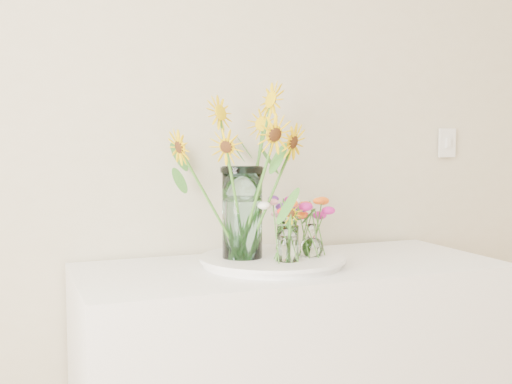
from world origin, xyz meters
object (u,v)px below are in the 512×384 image
tray (273,262)px  small_vase_a (288,244)px  mason_jar (242,213)px  small_vase_c (287,236)px  small_vase_b (312,241)px

tray → small_vase_a: size_ratio=3.86×
mason_jar → small_vase_c: 0.24m
small_vase_c → tray: bearing=-132.0°
tray → small_vase_b: small_vase_b is taller
mason_jar → small_vase_a: (0.11, -0.11, -0.09)m
tray → small_vase_c: (0.10, 0.11, 0.07)m
mason_jar → small_vase_a: mason_jar is taller
small_vase_b → small_vase_c: 0.15m
tray → mason_jar: (-0.10, 0.02, 0.16)m
mason_jar → small_vase_c: bearing=25.2°
small_vase_a → small_vase_c: bearing=66.8°
small_vase_b → small_vase_c: small_vase_b is taller
tray → mason_jar: mason_jar is taller
mason_jar → small_vase_c: mason_jar is taller
mason_jar → small_vase_b: bearing=-13.9°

